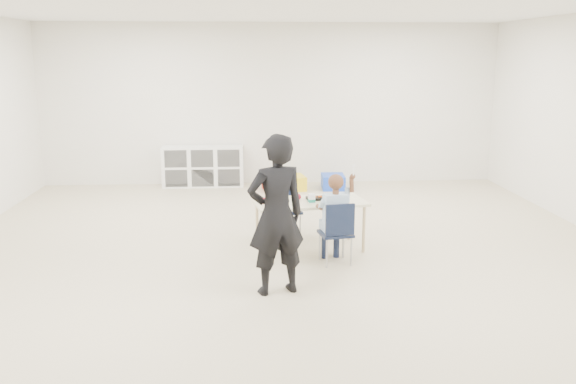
{
  "coord_description": "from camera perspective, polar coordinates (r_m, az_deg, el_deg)",
  "views": [
    {
      "loc": [
        -0.42,
        -6.26,
        2.26
      ],
      "look_at": [
        -0.0,
        -0.05,
        0.85
      ],
      "focal_mm": 38.0,
      "sensor_mm": 36.0,
      "label": 1
    }
  ],
  "objects": [
    {
      "name": "room",
      "position": [
        6.34,
        0.01,
        4.96
      ],
      "size": [
        9.0,
        9.02,
        2.8
      ],
      "color": "beige",
      "rests_on": "ground"
    },
    {
      "name": "table",
      "position": [
        7.19,
        2.03,
        -3.08
      ],
      "size": [
        1.37,
        0.84,
        0.59
      ],
      "rotation": [
        0.0,
        0.0,
        0.16
      ],
      "color": "beige",
      "rests_on": "ground"
    },
    {
      "name": "chair_near",
      "position": [
        6.72,
        4.47,
        -3.77
      ],
      "size": [
        0.39,
        0.37,
        0.71
      ],
      "primitive_type": null,
      "rotation": [
        0.0,
        0.0,
        0.16
      ],
      "color": "black",
      "rests_on": "ground"
    },
    {
      "name": "chair_far",
      "position": [
        7.65,
        -0.11,
        -1.68
      ],
      "size": [
        0.39,
        0.37,
        0.71
      ],
      "primitive_type": null,
      "rotation": [
        0.0,
        0.0,
        0.16
      ],
      "color": "black",
      "rests_on": "ground"
    },
    {
      "name": "child",
      "position": [
        6.66,
        4.5,
        -2.09
      ],
      "size": [
        0.54,
        0.54,
        1.11
      ],
      "primitive_type": null,
      "rotation": [
        0.0,
        0.0,
        0.16
      ],
      "color": "#B4D6F4",
      "rests_on": "chair_near"
    },
    {
      "name": "lunch_tray_near",
      "position": [
        7.18,
        2.67,
        -0.6
      ],
      "size": [
        0.24,
        0.19,
        0.03
      ],
      "primitive_type": "cube",
      "rotation": [
        0.0,
        0.0,
        0.16
      ],
      "color": "black",
      "rests_on": "table"
    },
    {
      "name": "lunch_tray_far",
      "position": [
        7.1,
        -0.89,
        -0.73
      ],
      "size": [
        0.24,
        0.19,
        0.03
      ],
      "primitive_type": "cube",
      "rotation": [
        0.0,
        0.0,
        0.16
      ],
      "color": "black",
      "rests_on": "table"
    },
    {
      "name": "milk_carton",
      "position": [
        7.02,
        2.22,
        -0.61
      ],
      "size": [
        0.08,
        0.08,
        0.1
      ],
      "primitive_type": "cube",
      "rotation": [
        0.0,
        0.0,
        0.16
      ],
      "color": "white",
      "rests_on": "table"
    },
    {
      "name": "bread_roll",
      "position": [
        7.08,
        4.66,
        -0.65
      ],
      "size": [
        0.09,
        0.09,
        0.07
      ],
      "primitive_type": "ellipsoid",
      "color": "tan",
      "rests_on": "table"
    },
    {
      "name": "apple_near",
      "position": [
        7.15,
        0.96,
        -0.46
      ],
      "size": [
        0.07,
        0.07,
        0.07
      ],
      "primitive_type": "sphere",
      "color": "maroon",
      "rests_on": "table"
    },
    {
      "name": "apple_far",
      "position": [
        6.97,
        -2.26,
        -0.82
      ],
      "size": [
        0.07,
        0.07,
        0.07
      ],
      "primitive_type": "sphere",
      "color": "maroon",
      "rests_on": "table"
    },
    {
      "name": "cubby_shelf",
      "position": [
        10.74,
        -7.94,
        2.4
      ],
      "size": [
        1.4,
        0.4,
        0.7
      ],
      "primitive_type": "cube",
      "color": "white",
      "rests_on": "ground"
    },
    {
      "name": "adult",
      "position": [
        5.76,
        -1.12,
        -2.17
      ],
      "size": [
        0.65,
        0.53,
        1.55
      ],
      "primitive_type": "imported",
      "rotation": [
        0.0,
        0.0,
        3.45
      ],
      "color": "black",
      "rests_on": "ground"
    },
    {
      "name": "bin_red",
      "position": [
        10.35,
        -1.22,
        0.77
      ],
      "size": [
        0.45,
        0.52,
        0.22
      ],
      "primitive_type": "cube",
      "rotation": [
        0.0,
        0.0,
        0.25
      ],
      "color": "red",
      "rests_on": "ground"
    },
    {
      "name": "bin_yellow",
      "position": [
        10.42,
        0.47,
        0.9
      ],
      "size": [
        0.45,
        0.54,
        0.24
      ],
      "primitive_type": "cube",
      "rotation": [
        0.0,
        0.0,
        0.15
      ],
      "color": "yellow",
      "rests_on": "ground"
    },
    {
      "name": "bin_blue",
      "position": [
        10.5,
        4.23,
        0.97
      ],
      "size": [
        0.4,
        0.5,
        0.24
      ],
      "primitive_type": "cube",
      "rotation": [
        0.0,
        0.0,
        -0.04
      ],
      "color": "blue",
      "rests_on": "ground"
    }
  ]
}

